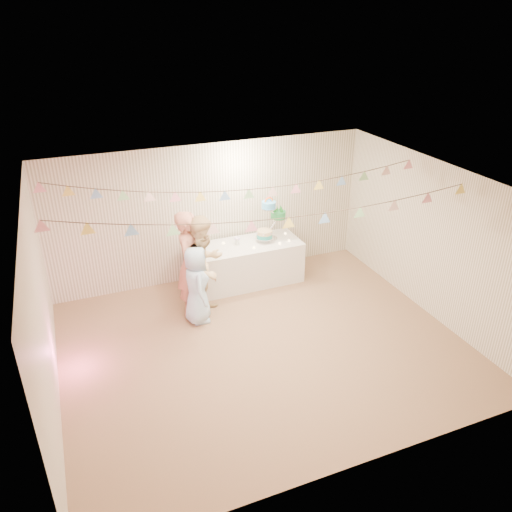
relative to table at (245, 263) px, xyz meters
name	(u,v)px	position (x,y,z in m)	size (l,w,h in m)	color
floor	(263,345)	(-0.45, -1.99, -0.40)	(6.00, 6.00, 0.00)	#846147
ceiling	(265,186)	(-0.45, -1.99, 2.20)	(6.00, 6.00, 0.00)	silver
back_wall	(212,213)	(-0.45, 0.51, 0.90)	(6.00, 6.00, 0.00)	silver
front_wall	(358,379)	(-0.45, -4.49, 0.90)	(6.00, 6.00, 0.00)	silver
left_wall	(41,315)	(-3.45, -1.99, 0.90)	(5.00, 5.00, 0.00)	silver
right_wall	(432,240)	(2.55, -1.99, 0.90)	(5.00, 5.00, 0.00)	silver
table	(245,263)	(0.00, 0.00, 0.00)	(2.11, 0.84, 0.79)	white
cake_stand	(271,221)	(0.55, 0.05, 0.75)	(0.71, 0.42, 0.79)	silver
cake_bottom	(265,239)	(0.40, -0.01, 0.44)	(0.31, 0.31, 0.15)	teal
cake_middle	(278,220)	(0.73, 0.14, 0.71)	(0.27, 0.27, 0.22)	#1C813D
cake_top_tier	(269,211)	(0.49, 0.02, 0.98)	(0.25, 0.25, 0.19)	#459EDA
platter	(220,252)	(-0.50, -0.05, 0.36)	(0.33, 0.33, 0.02)	white
posy	(237,243)	(-0.12, 0.05, 0.43)	(0.13, 0.13, 0.15)	white
person_adult_a	(191,264)	(-1.19, -0.63, 0.53)	(0.67, 0.44, 1.85)	tan
person_adult_b	(205,266)	(-0.98, -0.73, 0.49)	(0.86, 0.67, 1.77)	#D8B885
person_child	(197,285)	(-1.19, -0.92, 0.28)	(0.66, 0.43, 1.35)	#B3D9FD
bunting_back	(237,180)	(-0.45, -0.89, 1.95)	(5.60, 1.10, 0.40)	pink
bunting_front	(270,211)	(-0.45, -2.19, 1.92)	(5.60, 0.90, 0.36)	#72A5E5
tealight_0	(205,254)	(-0.80, -0.15, 0.41)	(0.04, 0.04, 0.03)	#FFD88C
tealight_1	(223,243)	(-0.35, 0.18, 0.41)	(0.04, 0.04, 0.03)	#FFD88C
tealight_2	(254,248)	(0.10, -0.22, 0.41)	(0.04, 0.04, 0.03)	#FFD88C
tealight_3	(258,236)	(0.35, 0.22, 0.41)	(0.04, 0.04, 0.03)	#FFD88C
tealight_4	(289,241)	(0.82, -0.18, 0.41)	(0.04, 0.04, 0.03)	#FFD88C
tealight_5	(285,233)	(0.90, 0.15, 0.41)	(0.04, 0.04, 0.03)	#FFD88C
tealight_6	(280,243)	(0.61, -0.23, 0.41)	(0.04, 0.04, 0.03)	#FFD88C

